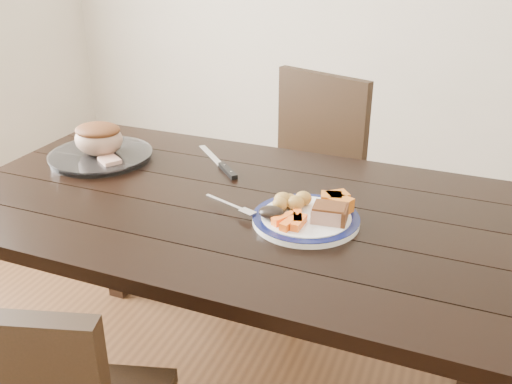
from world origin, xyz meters
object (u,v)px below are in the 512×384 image
at_px(dining_table, 233,229).
at_px(dinner_plate, 306,220).
at_px(pork_slice, 329,214).
at_px(carving_knife, 223,167).
at_px(serving_platter, 101,157).
at_px(chair_far, 304,177).
at_px(roast_joint, 99,139).
at_px(fork, 233,206).

bearing_deg(dining_table, dinner_plate, -11.30).
xyz_separation_m(pork_slice, carving_knife, (-0.42, 0.26, -0.03)).
relative_size(serving_platter, pork_slice, 3.90).
bearing_deg(dining_table, chair_far, 90.69).
bearing_deg(dining_table, pork_slice, -9.93).
bearing_deg(serving_platter, carving_knife, 10.61).
bearing_deg(roast_joint, chair_far, 48.80).
bearing_deg(dining_table, roast_joint, 166.43).
distance_m(serving_platter, fork, 0.60).
distance_m(fork, roast_joint, 0.60).
xyz_separation_m(serving_platter, carving_knife, (0.41, 0.08, -0.00)).
relative_size(chair_far, serving_platter, 2.80).
distance_m(dining_table, chair_far, 0.75).
bearing_deg(fork, dining_table, 136.10).
xyz_separation_m(dining_table, chair_far, (-0.01, 0.73, -0.13)).
bearing_deg(fork, roast_joint, -178.58).
bearing_deg(dinner_plate, fork, -173.93).
bearing_deg(pork_slice, dining_table, 170.07).
bearing_deg(roast_joint, pork_slice, -12.29).
relative_size(dinner_plate, carving_knife, 1.17).
xyz_separation_m(serving_platter, pork_slice, (0.83, -0.18, 0.03)).
distance_m(pork_slice, fork, 0.26).
height_order(dining_table, serving_platter, serving_platter).
bearing_deg(chair_far, carving_knife, 96.48).
height_order(serving_platter, pork_slice, pork_slice).
relative_size(dining_table, dinner_plate, 5.71).
bearing_deg(chair_far, fork, 111.66).
distance_m(dinner_plate, serving_platter, 0.79).
distance_m(dining_table, pork_slice, 0.33).
bearing_deg(carving_knife, pork_slice, 13.19).
relative_size(dinner_plate, fork, 1.63).
bearing_deg(carving_knife, roast_joint, -124.39).
xyz_separation_m(pork_slice, fork, (-0.26, -0.02, -0.02)).
xyz_separation_m(roast_joint, carving_knife, (0.41, 0.08, -0.06)).
relative_size(fork, roast_joint, 1.06).
relative_size(fork, carving_knife, 0.72).
bearing_deg(roast_joint, dining_table, -13.57).
relative_size(dinner_plate, roast_joint, 1.74).
xyz_separation_m(dinner_plate, roast_joint, (-0.77, 0.18, 0.06)).
bearing_deg(pork_slice, fork, -176.51).
bearing_deg(chair_far, pork_slice, 129.84).
relative_size(dining_table, chair_far, 1.73).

